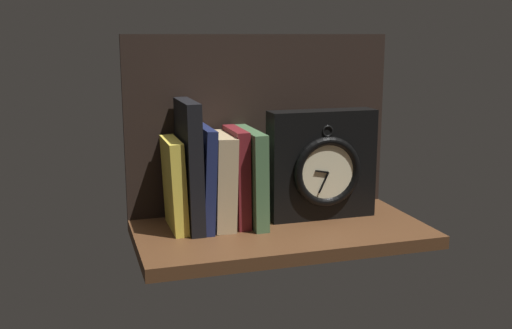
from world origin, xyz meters
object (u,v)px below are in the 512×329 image
Objects in this scene: book_yellow_seinlanguage at (174,185)px; framed_clock at (322,165)px; book_navy_bierce at (203,177)px; book_maroon_dawkins at (237,177)px; book_tan_shortstories at (220,180)px; book_green_romantic at (251,176)px; book_black_skeptic at (189,165)px.

framed_clock is (30.62, -1.19, 2.18)cm from book_yellow_seinlanguage.
book_navy_bierce reaches higher than book_maroon_dawkins.
book_yellow_seinlanguage is at bearing 180.00° from book_maroon_dawkins.
book_green_romantic is (6.43, 0.00, 0.31)cm from book_tan_shortstories.
book_tan_shortstories is (3.31, 0.00, -0.85)cm from book_navy_bierce.
book_yellow_seinlanguage is 0.89× the size of book_navy_bierce.
book_tan_shortstories is (9.09, 0.00, 0.26)cm from book_yellow_seinlanguage.
book_maroon_dawkins is (3.52, 0.00, 0.49)cm from book_tan_shortstories.
book_yellow_seinlanguage is 12.64cm from book_maroon_dawkins.
book_green_romantic is at bearing 0.00° from book_navy_bierce.
book_maroon_dawkins is at bearing 0.00° from book_yellow_seinlanguage.
book_green_romantic is at bearing -0.00° from book_black_skeptic.
book_tan_shortstories is 0.82× the size of framed_clock.
book_yellow_seinlanguage is 0.97× the size of book_tan_shortstories.
book_navy_bierce is at bearing 180.00° from book_maroon_dawkins.
book_green_romantic is at bearing 0.00° from book_tan_shortstories.
book_yellow_seinlanguage is 9.09cm from book_tan_shortstories.
book_navy_bierce is (5.78, 0.00, 1.11)cm from book_yellow_seinlanguage.
book_navy_bierce is 9.75cm from book_green_romantic.
book_black_skeptic is at bearing 177.53° from framed_clock.
book_black_skeptic is 3.75cm from book_navy_bierce.
book_black_skeptic is 12.85cm from book_green_romantic.
framed_clock reaches higher than book_tan_shortstories.
book_maroon_dawkins is 0.86× the size of framed_clock.
book_black_skeptic is 10.00cm from book_maroon_dawkins.
book_maroon_dawkins is 2.91cm from book_green_romantic.
framed_clock is (27.57, -1.19, -1.50)cm from book_black_skeptic.
book_tan_shortstories is at bearing 180.00° from book_maroon_dawkins.
book_maroon_dawkins is (6.83, 0.00, -0.35)cm from book_navy_bierce.
book_yellow_seinlanguage is 0.94× the size of book_green_romantic.
book_tan_shortstories is at bearing 0.00° from book_yellow_seinlanguage.
book_maroon_dawkins reaches higher than book_green_romantic.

